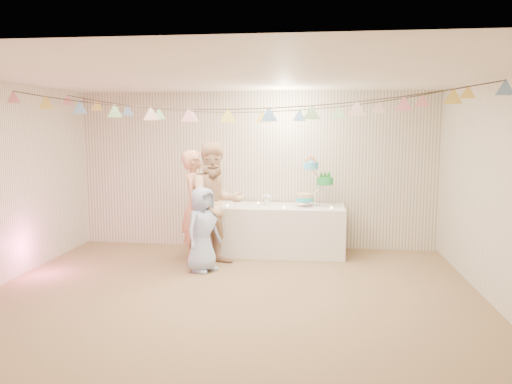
# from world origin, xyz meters

# --- Properties ---
(floor) EXTENTS (6.00, 6.00, 0.00)m
(floor) POSITION_xyz_m (0.00, 0.00, 0.00)
(floor) COLOR brown
(floor) RESTS_ON ground
(ceiling) EXTENTS (6.00, 6.00, 0.00)m
(ceiling) POSITION_xyz_m (0.00, 0.00, 2.60)
(ceiling) COLOR white
(ceiling) RESTS_ON ground
(back_wall) EXTENTS (6.00, 6.00, 0.00)m
(back_wall) POSITION_xyz_m (0.00, 2.50, 1.30)
(back_wall) COLOR silver
(back_wall) RESTS_ON ground
(front_wall) EXTENTS (6.00, 6.00, 0.00)m
(front_wall) POSITION_xyz_m (0.00, -2.50, 1.30)
(front_wall) COLOR silver
(front_wall) RESTS_ON ground
(right_wall) EXTENTS (5.00, 5.00, 0.00)m
(right_wall) POSITION_xyz_m (3.00, 0.00, 1.30)
(right_wall) COLOR silver
(right_wall) RESTS_ON ground
(table) EXTENTS (2.07, 0.83, 0.77)m
(table) POSITION_xyz_m (0.42, 2.04, 0.39)
(table) COLOR silver
(table) RESTS_ON floor
(cake_stand) EXTENTS (0.65, 0.38, 0.72)m
(cake_stand) POSITION_xyz_m (0.97, 2.09, 1.11)
(cake_stand) COLOR silver
(cake_stand) RESTS_ON table
(cake_bottom) EXTENTS (0.31, 0.31, 0.15)m
(cake_bottom) POSITION_xyz_m (0.82, 2.03, 0.84)
(cake_bottom) COLOR #2ABEC4
(cake_bottom) RESTS_ON cake_stand
(cake_middle) EXTENTS (0.27, 0.27, 0.22)m
(cake_middle) POSITION_xyz_m (1.15, 2.18, 1.11)
(cake_middle) COLOR green
(cake_middle) RESTS_ON cake_stand
(cake_top_tier) EXTENTS (0.25, 0.25, 0.19)m
(cake_top_tier) POSITION_xyz_m (0.91, 2.06, 1.38)
(cake_top_tier) COLOR #49B8E7
(cake_top_tier) RESTS_ON cake_stand
(platter) EXTENTS (0.33, 0.33, 0.02)m
(platter) POSITION_xyz_m (-0.08, 1.99, 0.76)
(platter) COLOR white
(platter) RESTS_ON table
(posy) EXTENTS (0.15, 0.15, 0.17)m
(posy) POSITION_xyz_m (0.23, 2.09, 0.84)
(posy) COLOR white
(posy) RESTS_ON table
(person_adult_a) EXTENTS (0.41, 0.62, 1.68)m
(person_adult_a) POSITION_xyz_m (-0.80, 1.49, 0.84)
(person_adult_a) COLOR tan
(person_adult_a) RESTS_ON floor
(person_adult_b) EXTENTS (1.11, 1.06, 1.80)m
(person_adult_b) POSITION_xyz_m (-0.45, 1.29, 0.90)
(person_adult_b) COLOR tan
(person_adult_b) RESTS_ON floor
(person_child) EXTENTS (0.62, 0.69, 1.19)m
(person_child) POSITION_xyz_m (-0.56, 0.93, 0.60)
(person_child) COLOR #97ACD6
(person_child) RESTS_ON floor
(bunting_back) EXTENTS (5.60, 1.10, 0.40)m
(bunting_back) POSITION_xyz_m (0.00, 1.10, 2.35)
(bunting_back) COLOR pink
(bunting_back) RESTS_ON ceiling
(bunting_front) EXTENTS (5.60, 0.90, 0.36)m
(bunting_front) POSITION_xyz_m (0.00, -0.20, 2.32)
(bunting_front) COLOR #72A5E5
(bunting_front) RESTS_ON ceiling
(tealight_0) EXTENTS (0.04, 0.04, 0.03)m
(tealight_0) POSITION_xyz_m (-0.38, 1.89, 0.79)
(tealight_0) COLOR #FFD88C
(tealight_0) RESTS_ON table
(tealight_1) EXTENTS (0.04, 0.04, 0.03)m
(tealight_1) POSITION_xyz_m (0.07, 2.22, 0.79)
(tealight_1) COLOR #FFD88C
(tealight_1) RESTS_ON table
(tealight_2) EXTENTS (0.04, 0.04, 0.03)m
(tealight_2) POSITION_xyz_m (0.52, 1.82, 0.79)
(tealight_2) COLOR #FFD88C
(tealight_2) RESTS_ON table
(tealight_3) EXTENTS (0.04, 0.04, 0.03)m
(tealight_3) POSITION_xyz_m (0.77, 2.26, 0.79)
(tealight_3) COLOR #FFD88C
(tealight_3) RESTS_ON table
(tealight_4) EXTENTS (0.04, 0.04, 0.03)m
(tealight_4) POSITION_xyz_m (1.24, 1.86, 0.79)
(tealight_4) COLOR #FFD88C
(tealight_4) RESTS_ON table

